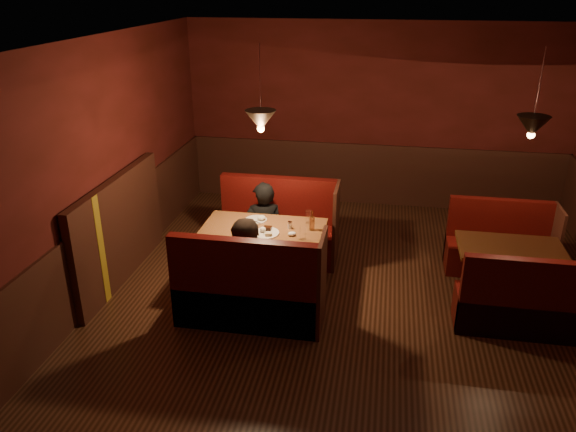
% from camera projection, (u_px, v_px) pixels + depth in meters
% --- Properties ---
extents(room, '(6.02, 7.02, 2.92)m').
position_uv_depth(room, '(335.00, 227.00, 5.90)').
color(room, black).
rests_on(room, ground).
extents(main_table, '(1.44, 0.87, 1.00)m').
position_uv_depth(main_table, '(264.00, 242.00, 6.61)').
color(main_table, brown).
rests_on(main_table, ground).
extents(main_bench_far, '(1.58, 0.56, 1.08)m').
position_uv_depth(main_bench_far, '(279.00, 233.00, 7.44)').
color(main_bench_far, '#370A08').
rests_on(main_bench_far, ground).
extents(main_bench_near, '(1.58, 0.56, 1.08)m').
position_uv_depth(main_bench_near, '(250.00, 296.00, 5.97)').
color(main_bench_near, '#370A08').
rests_on(main_bench_near, ground).
extents(second_table, '(1.17, 0.75, 0.66)m').
position_uv_depth(second_table, '(509.00, 260.00, 6.41)').
color(second_table, brown).
rests_on(second_table, ground).
extents(second_bench_far, '(1.29, 0.48, 0.92)m').
position_uv_depth(second_bench_far, '(499.00, 249.00, 7.11)').
color(second_bench_far, '#370A08').
rests_on(second_bench_far, ground).
extents(second_bench_near, '(1.29, 0.48, 0.92)m').
position_uv_depth(second_bench_near, '(521.00, 308.00, 5.85)').
color(second_bench_near, '#370A08').
rests_on(second_bench_near, ground).
extents(diner_a, '(0.61, 0.49, 1.47)m').
position_uv_depth(diner_a, '(263.00, 211.00, 7.13)').
color(diner_a, black).
rests_on(diner_a, ground).
extents(diner_b, '(0.85, 0.73, 1.51)m').
position_uv_depth(diner_b, '(250.00, 256.00, 5.92)').
color(diner_b, '#2F221C').
rests_on(diner_b, ground).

